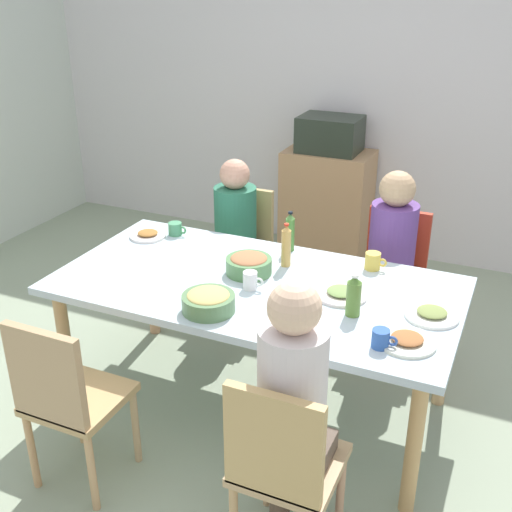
{
  "coord_description": "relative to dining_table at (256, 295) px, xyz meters",
  "views": [
    {
      "loc": [
        1.19,
        -2.67,
        2.24
      ],
      "look_at": [
        0.0,
        0.0,
        0.91
      ],
      "focal_mm": 44.54,
      "sensor_mm": 36.0,
      "label": 1
    }
  ],
  "objects": [
    {
      "name": "bowl_1",
      "position": [
        -0.08,
        0.09,
        0.13
      ],
      "size": [
        0.24,
        0.24,
        0.1
      ],
      "color": "#51814C",
      "rests_on": "dining_table"
    },
    {
      "name": "person_1",
      "position": [
        0.52,
        -0.81,
        0.05
      ],
      "size": [
        0.3,
        0.3,
        1.25
      ],
      "color": "brown",
      "rests_on": "ground_plane"
    },
    {
      "name": "bottle_0",
      "position": [
        0.06,
        0.25,
        0.19
      ],
      "size": [
        0.05,
        0.05,
        0.25
      ],
      "color": "tan",
      "rests_on": "dining_table"
    },
    {
      "name": "dining_table",
      "position": [
        0.0,
        0.0,
        0.0
      ],
      "size": [
        2.07,
        1.05,
        0.76
      ],
      "color": "silver",
      "rests_on": "ground_plane"
    },
    {
      "name": "bottle_1",
      "position": [
        0.55,
        -0.12,
        0.17
      ],
      "size": [
        0.07,
        0.07,
        0.21
      ],
      "color": "#53792E",
      "rests_on": "dining_table"
    },
    {
      "name": "plate_0",
      "position": [
        0.89,
        0.01,
        0.09
      ],
      "size": [
        0.25,
        0.25,
        0.04
      ],
      "color": "white",
      "rests_on": "dining_table"
    },
    {
      "name": "microwave",
      "position": [
        -0.3,
        2.12,
        0.35
      ],
      "size": [
        0.48,
        0.36,
        0.28
      ],
      "primitive_type": "cube",
      "color": "#252F25",
      "rests_on": "side_cabinet"
    },
    {
      "name": "plate_1",
      "position": [
        -0.84,
        0.29,
        0.09
      ],
      "size": [
        0.22,
        0.22,
        0.04
      ],
      "color": "white",
      "rests_on": "dining_table"
    },
    {
      "name": "plate_3",
      "position": [
        0.83,
        -0.27,
        0.09
      ],
      "size": [
        0.25,
        0.25,
        0.04
      ],
      "color": "silver",
      "rests_on": "dining_table"
    },
    {
      "name": "chair_1",
      "position": [
        0.52,
        -0.91,
        -0.18
      ],
      "size": [
        0.4,
        0.4,
        0.9
      ],
      "color": "tan",
      "rests_on": "ground_plane"
    },
    {
      "name": "cup_1",
      "position": [
        -0.71,
        0.39,
        0.11
      ],
      "size": [
        0.12,
        0.08,
        0.08
      ],
      "color": "#458D60",
      "rests_on": "dining_table"
    },
    {
      "name": "plate_2",
      "position": [
        0.45,
        0.04,
        0.09
      ],
      "size": [
        0.26,
        0.26,
        0.04
      ],
      "color": "silver",
      "rests_on": "dining_table"
    },
    {
      "name": "chair_3",
      "position": [
        0.52,
        0.91,
        -0.18
      ],
      "size": [
        0.4,
        0.4,
        0.9
      ],
      "color": "red",
      "rests_on": "ground_plane"
    },
    {
      "name": "side_cabinet",
      "position": [
        -0.3,
        2.12,
        -0.24
      ],
      "size": [
        0.7,
        0.44,
        0.9
      ],
      "primitive_type": "cube",
      "color": "tan",
      "rests_on": "ground_plane"
    },
    {
      "name": "chair_2",
      "position": [
        -0.52,
        -0.91,
        -0.18
      ],
      "size": [
        0.4,
        0.4,
        0.9
      ],
      "color": "tan",
      "rests_on": "ground_plane"
    },
    {
      "name": "person_3",
      "position": [
        0.52,
        0.81,
        0.02
      ],
      "size": [
        0.3,
        0.3,
        1.19
      ],
      "color": "#514741",
      "rests_on": "ground_plane"
    },
    {
      "name": "chair_0",
      "position": [
        -0.52,
        0.91,
        -0.18
      ],
      "size": [
        0.4,
        0.4,
        0.9
      ],
      "color": "tan",
      "rests_on": "ground_plane"
    },
    {
      "name": "person_0",
      "position": [
        -0.52,
        0.81,
        -0.01
      ],
      "size": [
        0.3,
        0.3,
        1.14
      ],
      "color": "#232A4C",
      "rests_on": "ground_plane"
    },
    {
      "name": "cup_3",
      "position": [
        0.74,
        -0.34,
        0.12
      ],
      "size": [
        0.11,
        0.08,
        0.08
      ],
      "color": "#2C55A2",
      "rests_on": "dining_table"
    },
    {
      "name": "wall_back",
      "position": [
        0.0,
        2.42,
        0.61
      ],
      "size": [
        6.25,
        0.12,
        2.6
      ],
      "primitive_type": "cube",
      "color": "silver",
      "rests_on": "ground_plane"
    },
    {
      "name": "cup_2",
      "position": [
        0.0,
        -0.07,
        0.12
      ],
      "size": [
        0.11,
        0.07,
        0.09
      ],
      "color": "white",
      "rests_on": "dining_table"
    },
    {
      "name": "ground_plane",
      "position": [
        0.0,
        0.0,
        -0.69
      ],
      "size": [
        7.22,
        7.22,
        0.0
      ],
      "primitive_type": "plane",
      "color": "#94A387"
    },
    {
      "name": "bowl_0",
      "position": [
        -0.08,
        -0.36,
        0.12
      ],
      "size": [
        0.25,
        0.25,
        0.1
      ],
      "color": "#557C4E",
      "rests_on": "dining_table"
    },
    {
      "name": "bottle_2",
      "position": [
        0.01,
        0.46,
        0.18
      ],
      "size": [
        0.05,
        0.05,
        0.23
      ],
      "color": "#488333",
      "rests_on": "dining_table"
    },
    {
      "name": "cup_0",
      "position": [
        0.51,
        0.4,
        0.12
      ],
      "size": [
        0.12,
        0.08,
        0.09
      ],
      "color": "gold",
      "rests_on": "dining_table"
    }
  ]
}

